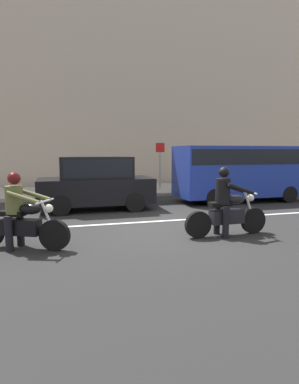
# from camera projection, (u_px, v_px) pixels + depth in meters

# --- Properties ---
(ground_plane) EXTENTS (80.00, 80.00, 0.00)m
(ground_plane) POSITION_uv_depth(u_px,v_px,m) (162.00, 229.00, 8.27)
(ground_plane) COLOR #242424
(sidewalk_slab) EXTENTS (40.00, 4.40, 0.14)m
(sidewalk_slab) POSITION_uv_depth(u_px,v_px,m) (112.00, 191.00, 15.90)
(sidewalk_slab) COLOR #99968E
(sidewalk_slab) RESTS_ON ground_plane
(building_facade) EXTENTS (40.00, 1.40, 13.94)m
(building_facade) POSITION_uv_depth(u_px,v_px,m) (101.00, 63.00, 18.30)
(building_facade) COLOR #B7A893
(building_facade) RESTS_ON ground_plane
(lane_marking_stripe) EXTENTS (18.00, 0.14, 0.01)m
(lane_marking_stripe) POSITION_uv_depth(u_px,v_px,m) (157.00, 221.00, 9.16)
(lane_marking_stripe) COLOR silver
(lane_marking_stripe) RESTS_ON ground_plane
(motorcycle_with_rider_olive) EXTENTS (1.92, 1.06, 1.56)m
(motorcycle_with_rider_olive) POSITION_uv_depth(u_px,v_px,m) (20.00, 218.00, 6.49)
(motorcycle_with_rider_olive) COLOR black
(motorcycle_with_rider_olive) RESTS_ON ground_plane
(motorcycle_with_rider_black_leather) EXTENTS (2.09, 0.70, 1.62)m
(motorcycle_with_rider_black_leather) POSITION_uv_depth(u_px,v_px,m) (226.00, 208.00, 7.53)
(motorcycle_with_rider_black_leather) COLOR black
(motorcycle_with_rider_black_leather) RESTS_ON ground_plane
(parked_hatchback_black) EXTENTS (3.79, 1.76, 1.80)m
(parked_hatchback_black) POSITION_uv_depth(u_px,v_px,m) (96.00, 182.00, 10.92)
(parked_hatchback_black) COLOR black
(parked_hatchback_black) RESTS_ON ground_plane
(parked_van_cobalt_blue) EXTENTS (5.18, 1.96, 2.18)m
(parked_van_cobalt_blue) POSITION_uv_depth(u_px,v_px,m) (241.00, 169.00, 12.82)
(parked_van_cobalt_blue) COLOR navy
(parked_van_cobalt_blue) RESTS_ON ground_plane
(street_sign_post) EXTENTS (0.44, 0.08, 2.28)m
(street_sign_post) POSITION_uv_depth(u_px,v_px,m) (160.00, 161.00, 15.71)
(street_sign_post) COLOR gray
(street_sign_post) RESTS_ON sidewalk_slab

